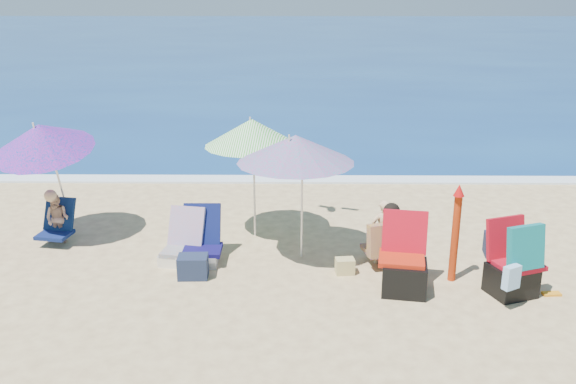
{
  "coord_description": "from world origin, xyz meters",
  "views": [
    {
      "loc": [
        -0.21,
        -7.16,
        3.79
      ],
      "look_at": [
        -0.3,
        1.0,
        1.1
      ],
      "focal_mm": 38.54,
      "sensor_mm": 36.0,
      "label": 1
    }
  ],
  "objects_px": {
    "umbrella_blue": "(42,138)",
    "umbrella_turquoise": "(296,149)",
    "chair_navy": "(200,247)",
    "person_left": "(57,219)",
    "camp_chair_left": "(404,269)",
    "person_center": "(386,235)",
    "umbrella_striped": "(252,133)",
    "chair_rainbow": "(183,248)",
    "camp_chair_right": "(513,269)",
    "furled_umbrella": "(456,228)"
  },
  "relations": [
    {
      "from": "umbrella_blue",
      "to": "umbrella_turquoise",
      "type": "bearing_deg",
      "value": -9.56
    },
    {
      "from": "umbrella_turquoise",
      "to": "chair_navy",
      "type": "bearing_deg",
      "value": -177.04
    },
    {
      "from": "chair_navy",
      "to": "person_left",
      "type": "distance_m",
      "value": 2.41
    },
    {
      "from": "camp_chair_left",
      "to": "person_center",
      "type": "relative_size",
      "value": 1.06
    },
    {
      "from": "chair_navy",
      "to": "umbrella_turquoise",
      "type": "bearing_deg",
      "value": 2.96
    },
    {
      "from": "umbrella_striped",
      "to": "person_center",
      "type": "bearing_deg",
      "value": -28.79
    },
    {
      "from": "umbrella_blue",
      "to": "chair_rainbow",
      "type": "relative_size",
      "value": 2.73
    },
    {
      "from": "camp_chair_right",
      "to": "person_left",
      "type": "height_order",
      "value": "camp_chair_right"
    },
    {
      "from": "umbrella_blue",
      "to": "chair_rainbow",
      "type": "distance_m",
      "value": 2.71
    },
    {
      "from": "chair_navy",
      "to": "furled_umbrella",
      "type": "bearing_deg",
      "value": -9.68
    },
    {
      "from": "umbrella_turquoise",
      "to": "umbrella_striped",
      "type": "xyz_separation_m",
      "value": [
        -0.67,
        0.88,
        0.03
      ]
    },
    {
      "from": "person_center",
      "to": "person_left",
      "type": "xyz_separation_m",
      "value": [
        -4.99,
        0.79,
        -0.07
      ]
    },
    {
      "from": "umbrella_turquoise",
      "to": "umbrella_blue",
      "type": "distance_m",
      "value": 3.85
    },
    {
      "from": "umbrella_striped",
      "to": "camp_chair_left",
      "type": "distance_m",
      "value": 3.13
    },
    {
      "from": "umbrella_turquoise",
      "to": "furled_umbrella",
      "type": "distance_m",
      "value": 2.42
    },
    {
      "from": "furled_umbrella",
      "to": "camp_chair_right",
      "type": "relative_size",
      "value": 1.34
    },
    {
      "from": "camp_chair_right",
      "to": "person_left",
      "type": "xyz_separation_m",
      "value": [
        -6.5,
        1.69,
        0.02
      ]
    },
    {
      "from": "person_left",
      "to": "umbrella_turquoise",
      "type": "bearing_deg",
      "value": -9.1
    },
    {
      "from": "furled_umbrella",
      "to": "person_left",
      "type": "distance_m",
      "value": 5.98
    },
    {
      "from": "furled_umbrella",
      "to": "chair_navy",
      "type": "height_order",
      "value": "furled_umbrella"
    },
    {
      "from": "furled_umbrella",
      "to": "chair_navy",
      "type": "distance_m",
      "value": 3.62
    },
    {
      "from": "umbrella_turquoise",
      "to": "chair_navy",
      "type": "xyz_separation_m",
      "value": [
        -1.39,
        -0.07,
        -1.46
      ]
    },
    {
      "from": "chair_navy",
      "to": "camp_chair_right",
      "type": "bearing_deg",
      "value": -13.71
    },
    {
      "from": "chair_rainbow",
      "to": "chair_navy",
      "type": "bearing_deg",
      "value": 2.76
    },
    {
      "from": "chair_rainbow",
      "to": "person_center",
      "type": "bearing_deg",
      "value": -2.15
    },
    {
      "from": "umbrella_turquoise",
      "to": "furled_umbrella",
      "type": "height_order",
      "value": "umbrella_turquoise"
    },
    {
      "from": "chair_navy",
      "to": "chair_rainbow",
      "type": "xyz_separation_m",
      "value": [
        -0.25,
        -0.01,
        -0.01
      ]
    },
    {
      "from": "umbrella_striped",
      "to": "umbrella_turquoise",
      "type": "bearing_deg",
      "value": -52.82
    },
    {
      "from": "furled_umbrella",
      "to": "chair_navy",
      "type": "relative_size",
      "value": 1.76
    },
    {
      "from": "umbrella_striped",
      "to": "furled_umbrella",
      "type": "relative_size",
      "value": 1.41
    },
    {
      "from": "camp_chair_left",
      "to": "chair_navy",
      "type": "bearing_deg",
      "value": 162.09
    },
    {
      "from": "chair_rainbow",
      "to": "camp_chair_right",
      "type": "height_order",
      "value": "camp_chair_right"
    },
    {
      "from": "umbrella_blue",
      "to": "chair_navy",
      "type": "distance_m",
      "value": 2.91
    },
    {
      "from": "chair_navy",
      "to": "person_center",
      "type": "distance_m",
      "value": 2.69
    },
    {
      "from": "furled_umbrella",
      "to": "person_center",
      "type": "bearing_deg",
      "value": 150.45
    },
    {
      "from": "chair_rainbow",
      "to": "person_left",
      "type": "xyz_separation_m",
      "value": [
        -2.06,
        0.68,
        0.2
      ]
    },
    {
      "from": "furled_umbrella",
      "to": "umbrella_turquoise",
      "type": "bearing_deg",
      "value": 162.5
    },
    {
      "from": "camp_chair_right",
      "to": "person_left",
      "type": "relative_size",
      "value": 1.18
    },
    {
      "from": "umbrella_striped",
      "to": "chair_rainbow",
      "type": "height_order",
      "value": "umbrella_striped"
    },
    {
      "from": "umbrella_striped",
      "to": "camp_chair_right",
      "type": "height_order",
      "value": "umbrella_striped"
    },
    {
      "from": "camp_chair_right",
      "to": "furled_umbrella",
      "type": "bearing_deg",
      "value": 147.7
    },
    {
      "from": "umbrella_turquoise",
      "to": "person_left",
      "type": "height_order",
      "value": "umbrella_turquoise"
    },
    {
      "from": "umbrella_striped",
      "to": "person_center",
      "type": "relative_size",
      "value": 2.0
    },
    {
      "from": "umbrella_turquoise",
      "to": "person_left",
      "type": "bearing_deg",
      "value": 170.9
    },
    {
      "from": "umbrella_striped",
      "to": "camp_chair_left",
      "type": "relative_size",
      "value": 1.9
    },
    {
      "from": "furled_umbrella",
      "to": "umbrella_blue",
      "type": "bearing_deg",
      "value": 167.53
    },
    {
      "from": "umbrella_blue",
      "to": "chair_navy",
      "type": "relative_size",
      "value": 2.61
    },
    {
      "from": "camp_chair_left",
      "to": "umbrella_turquoise",
      "type": "bearing_deg",
      "value": 145.4
    },
    {
      "from": "chair_rainbow",
      "to": "person_center",
      "type": "height_order",
      "value": "person_center"
    },
    {
      "from": "chair_navy",
      "to": "umbrella_blue",
      "type": "bearing_deg",
      "value": 163.56
    }
  ]
}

